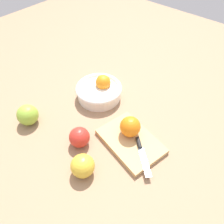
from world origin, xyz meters
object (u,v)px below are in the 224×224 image
(knife, at_px, (141,151))
(apple_front_left, at_px, (28,115))
(orange_on_board, at_px, (130,127))
(cutting_board, at_px, (131,141))
(apple_front_right, at_px, (83,166))
(apple_front_center, at_px, (79,137))
(bowl, at_px, (99,90))

(knife, xyz_separation_m, apple_front_left, (-0.42, -0.16, 0.02))
(orange_on_board, height_order, knife, orange_on_board)
(cutting_board, bearing_deg, orange_on_board, 136.94)
(orange_on_board, bearing_deg, apple_front_right, -96.43)
(apple_front_center, bearing_deg, apple_front_right, -38.12)
(cutting_board, bearing_deg, bowl, 157.20)
(knife, bearing_deg, apple_front_left, -158.83)
(orange_on_board, bearing_deg, knife, -25.94)
(knife, height_order, apple_front_left, apple_front_left)
(bowl, relative_size, knife, 1.54)
(orange_on_board, bearing_deg, cutting_board, -43.06)
(apple_front_right, bearing_deg, bowl, 124.80)
(cutting_board, xyz_separation_m, orange_on_board, (-0.02, 0.02, 0.05))
(apple_front_center, xyz_separation_m, apple_front_left, (-0.23, -0.06, 0.00))
(bowl, height_order, apple_front_center, bowl)
(knife, bearing_deg, cutting_board, 162.66)
(orange_on_board, distance_m, knife, 0.09)
(bowl, relative_size, apple_front_center, 2.67)
(bowl, bearing_deg, apple_front_center, -62.81)
(bowl, height_order, orange_on_board, bowl)
(orange_on_board, xyz_separation_m, apple_front_center, (-0.12, -0.14, -0.02))
(orange_on_board, xyz_separation_m, knife, (0.08, -0.04, -0.03))
(cutting_board, height_order, knife, knife)
(knife, bearing_deg, apple_front_right, -120.50)
(apple_front_right, bearing_deg, orange_on_board, 83.57)
(cutting_board, distance_m, apple_front_center, 0.19)
(knife, relative_size, apple_front_center, 1.73)
(bowl, xyz_separation_m, apple_front_left, (-0.11, -0.29, 0.00))
(cutting_board, bearing_deg, apple_front_right, -103.48)
(cutting_board, relative_size, knife, 1.79)
(cutting_board, height_order, apple_front_right, apple_front_right)
(apple_front_center, bearing_deg, cutting_board, 41.48)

